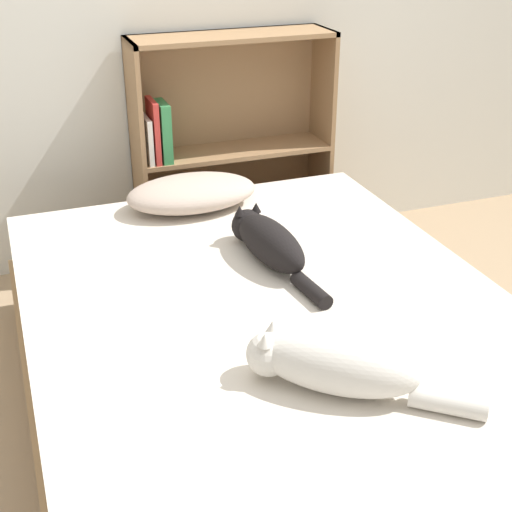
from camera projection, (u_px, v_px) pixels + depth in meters
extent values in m
plane|color=#997F60|center=(272.00, 415.00, 2.35)|extent=(8.00, 8.00, 0.00)
cube|color=#99754C|center=(272.00, 388.00, 2.30)|extent=(1.49, 2.02, 0.22)
cube|color=beige|center=(273.00, 334.00, 2.20)|extent=(1.45, 1.96, 0.20)
ellipsoid|color=#B29E8E|center=(192.00, 193.00, 2.81)|extent=(0.52, 0.31, 0.13)
ellipsoid|color=beige|center=(336.00, 365.00, 1.76)|extent=(0.42, 0.38, 0.15)
sphere|color=beige|center=(268.00, 354.00, 1.82)|extent=(0.12, 0.12, 0.12)
cone|color=beige|center=(265.00, 340.00, 1.76)|extent=(0.04, 0.04, 0.03)
cone|color=beige|center=(272.00, 327.00, 1.82)|extent=(0.04, 0.04, 0.03)
cylinder|color=beige|center=(448.00, 403.00, 1.71)|extent=(0.18, 0.16, 0.06)
ellipsoid|color=black|center=(270.00, 242.00, 2.39)|extent=(0.18, 0.41, 0.14)
sphere|color=black|center=(248.00, 226.00, 2.53)|extent=(0.12, 0.12, 0.12)
cone|color=black|center=(240.00, 211.00, 2.49)|extent=(0.04, 0.04, 0.03)
cone|color=black|center=(256.00, 207.00, 2.52)|extent=(0.04, 0.04, 0.03)
cylinder|color=black|center=(311.00, 290.00, 2.20)|extent=(0.07, 0.18, 0.05)
cube|color=#8E6B47|center=(139.00, 162.00, 3.06)|extent=(0.02, 0.26, 1.02)
cube|color=#8E6B47|center=(321.00, 140.00, 3.33)|extent=(0.02, 0.26, 1.02)
cube|color=#8E6B47|center=(235.00, 249.00, 3.42)|extent=(0.88, 0.26, 0.02)
cube|color=#8E6B47|center=(232.00, 36.00, 2.97)|extent=(0.88, 0.26, 0.02)
cube|color=#8E6B47|center=(233.00, 150.00, 3.20)|extent=(0.84, 0.26, 0.02)
cube|color=#8E6B47|center=(225.00, 143.00, 3.30)|extent=(0.88, 0.02, 1.02)
cube|color=beige|center=(147.00, 139.00, 2.99)|extent=(0.02, 0.16, 0.19)
cube|color=#B7332D|center=(153.00, 131.00, 2.99)|extent=(0.02, 0.16, 0.26)
cube|color=#337F47|center=(163.00, 131.00, 3.00)|extent=(0.04, 0.16, 0.25)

